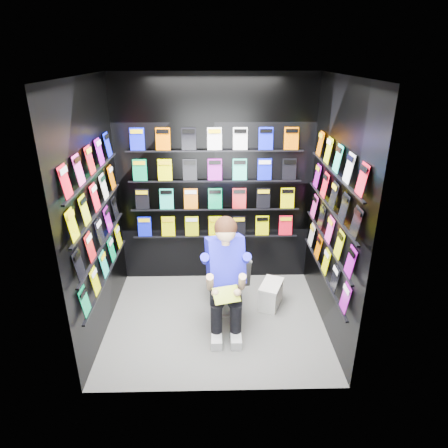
{
  "coord_description": "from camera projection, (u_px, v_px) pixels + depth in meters",
  "views": [
    {
      "loc": [
        0.0,
        -3.69,
        2.79
      ],
      "look_at": [
        0.09,
        0.15,
        1.13
      ],
      "focal_mm": 32.0,
      "sensor_mm": 36.0,
      "label": 1
    }
  ],
  "objects": [
    {
      "name": "ceiling",
      "position": [
        214.0,
        76.0,
        3.46
      ],
      "size": [
        2.4,
        2.4,
        0.0
      ],
      "primitive_type": "plane",
      "color": "white",
      "rests_on": "floor"
    },
    {
      "name": "wall_front",
      "position": [
        216.0,
        263.0,
        3.06
      ],
      "size": [
        2.4,
        0.04,
        2.6
      ],
      "primitive_type": "cube",
      "color": "black",
      "rests_on": "floor"
    },
    {
      "name": "comics_back",
      "position": [
        215.0,
        184.0,
        4.87
      ],
      "size": [
        2.1,
        0.06,
        1.37
      ],
      "primitive_type": null,
      "color": "red",
      "rests_on": "wall_back"
    },
    {
      "name": "toilet",
      "position": [
        225.0,
        276.0,
        4.7
      ],
      "size": [
        0.59,
        0.83,
        0.73
      ],
      "primitive_type": "imported",
      "rotation": [
        0.0,
        0.0,
        3.39
      ],
      "color": "white",
      "rests_on": "floor"
    },
    {
      "name": "held_comic",
      "position": [
        226.0,
        295.0,
        3.95
      ],
      "size": [
        0.29,
        0.21,
        0.11
      ],
      "primitive_type": "cube",
      "rotation": [
        -0.96,
        0.0,
        0.25
      ],
      "color": "#2B9816",
      "rests_on": "reader"
    },
    {
      "name": "reader",
      "position": [
        225.0,
        261.0,
        4.19
      ],
      "size": [
        0.7,
        0.87,
        1.4
      ],
      "primitive_type": null,
      "rotation": [
        0.0,
        0.0,
        0.25
      ],
      "color": "#110EDF",
      "rests_on": "toilet"
    },
    {
      "name": "longbox",
      "position": [
        271.0,
        295.0,
        4.73
      ],
      "size": [
        0.32,
        0.41,
        0.27
      ],
      "primitive_type": "cube",
      "rotation": [
        0.0,
        0.0,
        -0.39
      ],
      "color": "silver",
      "rests_on": "floor"
    },
    {
      "name": "wall_left",
      "position": [
        94.0,
        215.0,
        3.95
      ],
      "size": [
        0.04,
        2.0,
        2.6
      ],
      "primitive_type": "cube",
      "color": "black",
      "rests_on": "floor"
    },
    {
      "name": "longbox_lid",
      "position": [
        271.0,
        285.0,
        4.67
      ],
      "size": [
        0.35,
        0.44,
        0.03
      ],
      "primitive_type": "cube",
      "rotation": [
        0.0,
        0.0,
        -0.39
      ],
      "color": "silver",
      "rests_on": "longbox"
    },
    {
      "name": "floor",
      "position": [
        216.0,
        321.0,
        4.49
      ],
      "size": [
        2.4,
        2.4,
        0.0
      ],
      "primitive_type": "plane",
      "color": "slate",
      "rests_on": "ground"
    },
    {
      "name": "wall_back",
      "position": [
        215.0,
        184.0,
        4.9
      ],
      "size": [
        2.4,
        0.04,
        2.6
      ],
      "primitive_type": "cube",
      "color": "black",
      "rests_on": "floor"
    },
    {
      "name": "comics_left",
      "position": [
        97.0,
        215.0,
        3.95
      ],
      "size": [
        0.06,
        1.7,
        1.37
      ],
      "primitive_type": null,
      "color": "red",
      "rests_on": "wall_left"
    },
    {
      "name": "wall_right",
      "position": [
        335.0,
        213.0,
        4.0
      ],
      "size": [
        0.04,
        2.0,
        2.6
      ],
      "primitive_type": "cube",
      "color": "black",
      "rests_on": "floor"
    },
    {
      "name": "comics_right",
      "position": [
        332.0,
        213.0,
        4.0
      ],
      "size": [
        0.06,
        1.7,
        1.37
      ],
      "primitive_type": null,
      "color": "red",
      "rests_on": "wall_right"
    }
  ]
}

